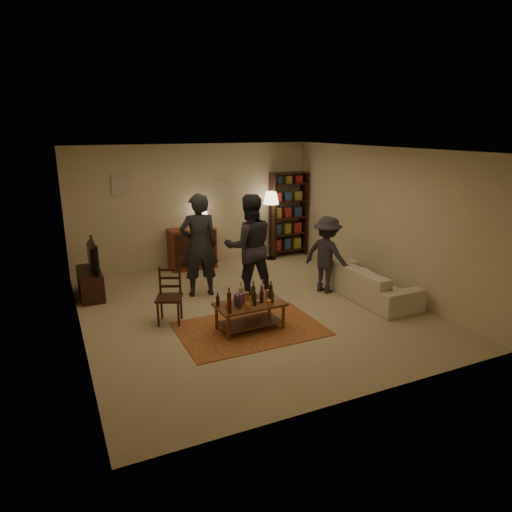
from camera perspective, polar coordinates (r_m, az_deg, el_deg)
floor at (r=7.98m, az=-0.67°, el=-6.59°), size 6.00×6.00×0.00m
room_shell at (r=10.07m, az=-11.19°, el=8.52°), size 6.00×6.00×6.00m
rug at (r=7.22m, az=-0.75°, el=-9.06°), size 2.20×1.50×0.01m
coffee_table at (r=7.07m, az=-0.84°, el=-6.24°), size 1.07×0.61×0.77m
dining_chair at (r=7.44m, az=-10.76°, el=-4.64°), size 0.52×0.52×0.91m
tv_stand at (r=8.96m, az=-20.05°, el=-2.43°), size 0.40×1.00×1.06m
dresser at (r=10.19m, az=-7.94°, el=1.07°), size 1.00×0.50×1.36m
bookshelf at (r=11.06m, az=4.05°, el=5.31°), size 0.90×0.34×2.02m
floor_lamp at (r=10.64m, az=1.88°, el=6.69°), size 0.36×0.36×1.61m
sofa at (r=8.65m, az=13.88°, el=-3.12°), size 0.81×2.08×0.61m
person_left at (r=8.40m, az=-7.14°, el=1.32°), size 0.75×0.54×1.92m
person_right at (r=8.28m, az=-0.84°, el=1.21°), size 1.05×0.89×1.91m
person_by_sofa at (r=8.67m, az=8.85°, el=0.16°), size 0.88×1.08×1.46m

